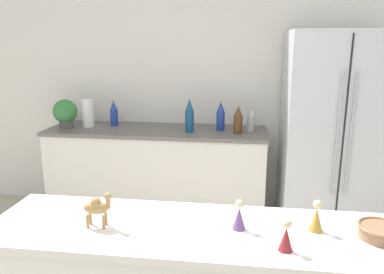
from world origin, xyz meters
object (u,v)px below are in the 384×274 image
(back_bottle_2, at_px, (114,114))
(camel_figurine, at_px, (97,207))
(wise_man_figurine_blue, at_px, (239,216))
(paper_towel_roll, at_px, (88,113))
(potted_plant, at_px, (65,112))
(back_bottle_0, at_px, (251,120))
(wise_man_figurine_crimson, at_px, (286,237))
(refrigerator, at_px, (332,136))
(back_bottle_1, at_px, (238,120))
(back_bottle_4, at_px, (190,116))
(back_bottle_3, at_px, (221,116))
(fruit_bowl, at_px, (380,231))
(wise_man_figurine_purple, at_px, (316,218))

(back_bottle_2, distance_m, camel_figurine, 2.19)
(wise_man_figurine_blue, bearing_deg, paper_towel_roll, 127.51)
(potted_plant, xyz_separation_m, paper_towel_roll, (0.20, 0.06, -0.01))
(back_bottle_0, height_order, wise_man_figurine_crimson, back_bottle_0)
(refrigerator, relative_size, camel_figurine, 11.28)
(potted_plant, distance_m, wise_man_figurine_crimson, 2.77)
(refrigerator, distance_m, wise_man_figurine_crimson, 2.12)
(back_bottle_1, relative_size, wise_man_figurine_blue, 1.93)
(paper_towel_roll, xyz_separation_m, wise_man_figurine_crimson, (1.68, -2.10, -0.07))
(back_bottle_2, relative_size, back_bottle_4, 0.81)
(back_bottle_3, bearing_deg, wise_man_figurine_crimson, -79.87)
(refrigerator, relative_size, paper_towel_roll, 6.77)
(fruit_bowl, distance_m, wise_man_figurine_crimson, 0.42)
(back_bottle_4, bearing_deg, refrigerator, 0.51)
(potted_plant, bearing_deg, paper_towel_roll, 16.74)
(back_bottle_1, bearing_deg, back_bottle_3, 147.26)
(paper_towel_roll, bearing_deg, wise_man_figurine_crimson, -51.40)
(fruit_bowl, bearing_deg, back_bottle_2, 132.09)
(wise_man_figurine_blue, xyz_separation_m, wise_man_figurine_crimson, (0.18, -0.15, -0.00))
(refrigerator, distance_m, back_bottle_0, 0.73)
(back_bottle_2, relative_size, back_bottle_3, 0.91)
(back_bottle_2, bearing_deg, wise_man_figurine_blue, -58.19)
(wise_man_figurine_crimson, bearing_deg, back_bottle_1, 96.05)
(paper_towel_roll, xyz_separation_m, back_bottle_0, (1.58, 0.00, -0.02))
(paper_towel_roll, bearing_deg, back_bottle_2, 19.34)
(refrigerator, xyz_separation_m, fruit_bowl, (-0.23, -1.87, 0.04))
(potted_plant, height_order, back_bottle_3, back_bottle_3)
(paper_towel_roll, bearing_deg, potted_plant, -163.26)
(wise_man_figurine_blue, relative_size, wise_man_figurine_crimson, 1.03)
(wise_man_figurine_blue, relative_size, wise_man_figurine_purple, 0.97)
(paper_towel_roll, distance_m, wise_man_figurine_purple, 2.65)
(potted_plant, bearing_deg, fruit_bowl, -39.70)
(back_bottle_0, bearing_deg, back_bottle_2, 176.64)
(back_bottle_3, xyz_separation_m, wise_man_figurine_crimson, (0.38, -2.12, -0.07))
(refrigerator, height_order, back_bottle_2, refrigerator)
(back_bottle_0, relative_size, wise_man_figurine_crimson, 1.75)
(camel_figurine, xyz_separation_m, wise_man_figurine_crimson, (0.79, -0.09, -0.04))
(camel_figurine, bearing_deg, back_bottle_3, 78.42)
(potted_plant, bearing_deg, wise_man_figurine_crimson, -47.32)
(back_bottle_2, bearing_deg, back_bottle_3, -3.54)
(back_bottle_1, height_order, back_bottle_3, back_bottle_3)
(wise_man_figurine_blue, bearing_deg, back_bottle_0, 87.53)
(refrigerator, height_order, wise_man_figurine_purple, refrigerator)
(wise_man_figurine_purple, bearing_deg, paper_towel_roll, 133.49)
(wise_man_figurine_blue, distance_m, wise_man_figurine_crimson, 0.24)
(back_bottle_0, bearing_deg, camel_figurine, -109.08)
(wise_man_figurine_purple, bearing_deg, camel_figurine, -174.64)
(refrigerator, xyz_separation_m, potted_plant, (-2.50, 0.02, 0.15))
(refrigerator, bearing_deg, wise_man_figurine_purple, -104.54)
(potted_plant, height_order, paper_towel_roll, potted_plant)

